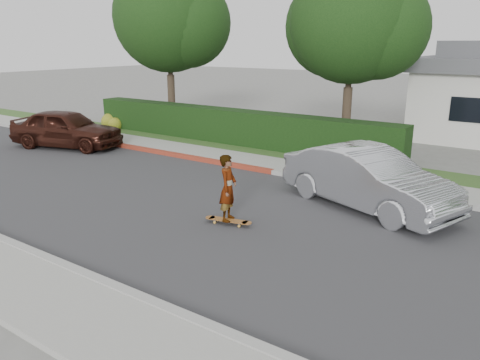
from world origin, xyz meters
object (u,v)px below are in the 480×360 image
(skateboarder, at_px, (228,188))
(car_silver, at_px, (367,179))
(skateboard, at_px, (228,220))
(car_maroon, at_px, (66,128))

(skateboarder, xyz_separation_m, car_silver, (2.30, 3.07, -0.13))
(skateboard, distance_m, car_maroon, 11.12)
(skateboard, bearing_deg, car_silver, 40.35)
(skateboard, relative_size, skateboarder, 0.75)
(skateboarder, bearing_deg, skateboard, 163.26)
(skateboard, height_order, car_maroon, car_maroon)
(skateboard, distance_m, skateboarder, 0.82)
(car_silver, relative_size, car_maroon, 1.04)
(skateboarder, relative_size, car_silver, 0.33)
(skateboard, xyz_separation_m, car_silver, (2.30, 3.07, 0.70))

